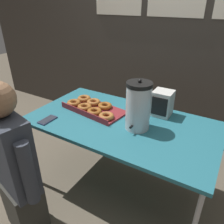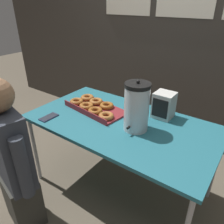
{
  "view_description": "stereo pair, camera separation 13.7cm",
  "coord_description": "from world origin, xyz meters",
  "px_view_note": "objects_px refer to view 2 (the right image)",
  "views": [
    {
      "loc": [
        0.72,
        -1.36,
        1.61
      ],
      "look_at": [
        -0.09,
        0.0,
        0.78
      ],
      "focal_mm": 35.0,
      "sensor_mm": 36.0,
      "label": 1
    },
    {
      "loc": [
        0.84,
        -1.28,
        1.61
      ],
      "look_at": [
        -0.09,
        0.0,
        0.78
      ],
      "focal_mm": 35.0,
      "sensor_mm": 36.0,
      "label": 2
    }
  ],
  "objects_px": {
    "space_heater": "(164,105)",
    "person_seated": "(13,162)",
    "coffee_urn": "(137,107)",
    "cell_phone": "(49,117)",
    "donut_box": "(94,107)"
  },
  "relations": [
    {
      "from": "coffee_urn",
      "to": "space_heater",
      "type": "xyz_separation_m",
      "value": [
        0.09,
        0.3,
        -0.08
      ]
    },
    {
      "from": "person_seated",
      "to": "cell_phone",
      "type": "bearing_deg",
      "value": -64.2
    },
    {
      "from": "cell_phone",
      "to": "space_heater",
      "type": "height_order",
      "value": "space_heater"
    },
    {
      "from": "person_seated",
      "to": "coffee_urn",
      "type": "bearing_deg",
      "value": -116.86
    },
    {
      "from": "space_heater",
      "to": "person_seated",
      "type": "height_order",
      "value": "person_seated"
    },
    {
      "from": "space_heater",
      "to": "person_seated",
      "type": "xyz_separation_m",
      "value": [
        -0.66,
        -1.0,
        -0.24
      ]
    },
    {
      "from": "donut_box",
      "to": "space_heater",
      "type": "bearing_deg",
      "value": 30.57
    },
    {
      "from": "donut_box",
      "to": "coffee_urn",
      "type": "relative_size",
      "value": 1.49
    },
    {
      "from": "donut_box",
      "to": "coffee_urn",
      "type": "distance_m",
      "value": 0.5
    },
    {
      "from": "coffee_urn",
      "to": "cell_phone",
      "type": "bearing_deg",
      "value": -157.74
    },
    {
      "from": "space_heater",
      "to": "person_seated",
      "type": "relative_size",
      "value": 0.18
    },
    {
      "from": "coffee_urn",
      "to": "cell_phone",
      "type": "relative_size",
      "value": 2.5
    },
    {
      "from": "cell_phone",
      "to": "space_heater",
      "type": "relative_size",
      "value": 0.73
    },
    {
      "from": "coffee_urn",
      "to": "space_heater",
      "type": "relative_size",
      "value": 1.83
    },
    {
      "from": "coffee_urn",
      "to": "person_seated",
      "type": "xyz_separation_m",
      "value": [
        -0.58,
        -0.7,
        -0.32
      ]
    }
  ]
}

